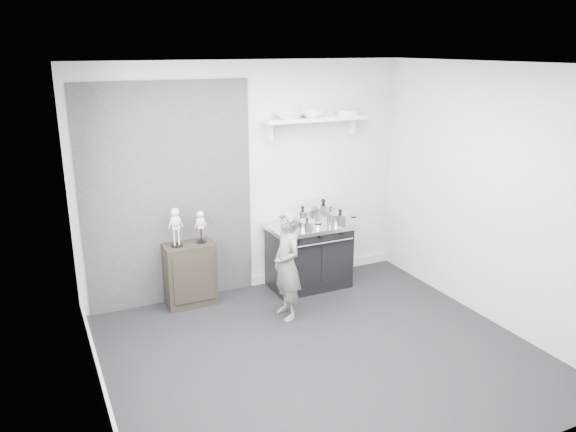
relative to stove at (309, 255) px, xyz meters
name	(u,v)px	position (x,y,z in m)	size (l,w,h in m)	color
ground	(320,354)	(-0.64, -1.48, -0.40)	(4.00, 4.00, 0.00)	black
room_shell	(306,186)	(-0.73, -1.33, 1.24)	(4.02, 3.62, 2.71)	silver
wall_shelf	(315,120)	(0.16, 0.20, 1.61)	(1.30, 0.26, 0.24)	white
stove	(309,255)	(0.00, 0.00, 0.00)	(0.99, 0.62, 0.79)	black
side_cabinet	(190,274)	(-1.45, 0.13, -0.04)	(0.56, 0.32, 0.72)	black
child	(287,265)	(-0.59, -0.63, 0.20)	(0.44, 0.29, 1.21)	slate
pot_front_left	(291,225)	(-0.30, -0.12, 0.46)	(0.31, 0.23, 0.18)	silver
pot_back_left	(303,215)	(-0.02, 0.14, 0.47)	(0.34, 0.25, 0.20)	silver
pot_back_right	(323,211)	(0.24, 0.11, 0.50)	(0.41, 0.33, 0.27)	silver
pot_front_right	(340,219)	(0.34, -0.15, 0.47)	(0.36, 0.28, 0.19)	silver
pot_front_center	(307,225)	(-0.12, -0.18, 0.45)	(0.30, 0.21, 0.16)	silver
skeleton_full	(176,224)	(-1.58, 0.13, 0.58)	(0.14, 0.09, 0.51)	beige
skeleton_torso	(201,224)	(-1.30, 0.13, 0.53)	(0.12, 0.08, 0.43)	beige
bowl_large	(289,115)	(-0.18, 0.19, 1.68)	(0.32, 0.32, 0.08)	white
bowl_small	(312,114)	(0.12, 0.19, 1.68)	(0.26, 0.26, 0.08)	white
plate_stack	(348,113)	(0.61, 0.19, 1.67)	(0.27, 0.27, 0.06)	white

